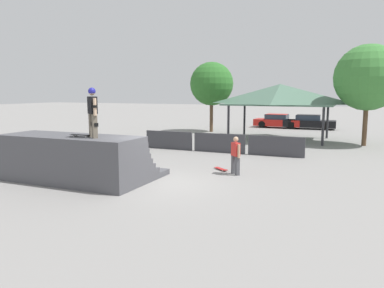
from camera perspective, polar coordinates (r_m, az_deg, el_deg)
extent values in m
plane|color=gray|center=(13.86, -4.97, -6.02)|extent=(160.00, 160.00, 0.00)
cube|color=#4C4C51|center=(15.38, -15.69, -4.47)|extent=(5.49, 3.60, 0.22)
cube|color=#4C4C51|center=(15.02, -16.74, -3.96)|extent=(5.49, 2.76, 0.22)
cube|color=#4C4C51|center=(14.86, -17.15, -3.25)|extent=(5.49, 2.45, 0.22)
cube|color=#4C4C51|center=(14.74, -17.45, -2.48)|extent=(5.49, 2.24, 0.22)
cube|color=#4C4C51|center=(14.65, -17.68, -1.69)|extent=(5.49, 2.09, 0.22)
cube|color=#4C4C51|center=(14.58, -17.85, -0.87)|extent=(5.49, 1.98, 0.22)
cube|color=#4C4C51|center=(14.52, -17.98, -0.04)|extent=(5.49, 1.91, 0.22)
cube|color=#4C4C51|center=(14.48, -18.07, 0.80)|extent=(5.49, 1.87, 0.22)
cylinder|color=silver|center=(15.17, -15.79, 1.49)|extent=(5.38, 0.07, 0.07)
cube|color=#6B6051|center=(13.35, -14.61, 2.65)|extent=(0.22, 0.22, 0.84)
cube|color=black|center=(13.36, -14.49, 2.87)|extent=(0.24, 0.23, 0.12)
cube|color=#6B6051|center=(13.71, -15.05, 2.76)|extent=(0.22, 0.22, 0.84)
cube|color=black|center=(13.71, -14.93, 2.98)|extent=(0.24, 0.23, 0.12)
cube|color=black|center=(13.49, -14.94, 5.74)|extent=(0.50, 0.45, 0.60)
cylinder|color=beige|center=(13.22, -14.59, 5.51)|extent=(0.16, 0.16, 0.60)
cylinder|color=black|center=(13.22, -14.59, 5.56)|extent=(0.23, 0.23, 0.09)
cylinder|color=beige|center=(13.76, -15.27, 5.57)|extent=(0.16, 0.16, 0.60)
cylinder|color=black|center=(13.76, -15.27, 5.62)|extent=(0.23, 0.23, 0.09)
sphere|color=beige|center=(13.48, -15.01, 7.65)|extent=(0.23, 0.23, 0.23)
sphere|color=#232399|center=(13.48, -15.02, 7.77)|extent=(0.26, 0.26, 0.26)
cylinder|color=silver|center=(13.91, -15.55, 1.18)|extent=(0.05, 0.03, 0.05)
cylinder|color=silver|center=(13.80, -15.90, 1.12)|extent=(0.05, 0.03, 0.05)
cylinder|color=silver|center=(14.23, -17.21, 1.26)|extent=(0.05, 0.03, 0.05)
cylinder|color=silver|center=(14.12, -17.57, 1.20)|extent=(0.05, 0.03, 0.05)
cube|color=black|center=(14.01, -16.57, 1.33)|extent=(0.84, 0.22, 0.02)
cube|color=black|center=(13.77, -15.32, 1.35)|extent=(0.11, 0.20, 0.02)
cube|color=#4C4C51|center=(15.46, 6.33, -3.12)|extent=(0.20, 0.20, 0.77)
cube|color=#4C4C51|center=(15.17, 6.94, -3.34)|extent=(0.20, 0.20, 0.77)
cube|color=red|center=(15.20, 6.67, -0.80)|extent=(0.44, 0.44, 0.54)
cylinder|color=tan|center=(15.43, 6.21, -0.83)|extent=(0.14, 0.14, 0.54)
cylinder|color=tan|center=(14.99, 7.15, -1.11)|extent=(0.14, 0.14, 0.54)
sphere|color=tan|center=(15.15, 6.70, 0.73)|extent=(0.21, 0.21, 0.21)
cylinder|color=silver|center=(15.99, 5.09, -4.04)|extent=(0.06, 0.06, 0.05)
cylinder|color=silver|center=(15.91, 4.66, -4.09)|extent=(0.06, 0.06, 0.05)
cylinder|color=silver|center=(16.41, 4.14, -3.71)|extent=(0.06, 0.06, 0.05)
cylinder|color=silver|center=(16.34, 3.71, -3.76)|extent=(0.06, 0.06, 0.05)
cube|color=#B22323|center=(16.16, 4.40, -3.78)|extent=(0.77, 0.68, 0.02)
cube|color=#B22323|center=(15.84, 5.12, -3.96)|extent=(0.20, 0.22, 0.02)
cube|color=#3D3D42|center=(21.97, -3.54, 0.59)|extent=(2.94, 0.12, 1.05)
cube|color=#3D3D42|center=(20.75, 4.17, 0.15)|extent=(2.94, 0.12, 1.05)
cube|color=#3D3D42|center=(19.96, 12.67, -0.34)|extent=(2.94, 0.12, 1.05)
cylinder|color=#2D2D33|center=(25.72, 5.56, 3.18)|extent=(0.16, 0.16, 2.41)
cylinder|color=#2D2D33|center=(24.56, 19.34, 2.54)|extent=(0.16, 0.16, 2.41)
cylinder|color=#2D2D33|center=(29.63, 7.99, 3.77)|extent=(0.16, 0.16, 2.41)
cylinder|color=#2D2D33|center=(28.63, 19.94, 3.22)|extent=(0.16, 0.16, 2.41)
cube|color=#4C705B|center=(26.89, 13.22, 5.90)|extent=(7.22, 4.82, 0.10)
pyramid|color=#4C705B|center=(26.88, 13.27, 7.45)|extent=(7.08, 4.72, 1.36)
cylinder|color=brown|center=(31.42, 2.97, 4.33)|extent=(0.28, 0.28, 2.70)
sphere|color=#2D6B28|center=(31.36, 3.00, 9.15)|extent=(3.58, 3.58, 3.58)
cylinder|color=brown|center=(25.54, 24.86, 2.82)|extent=(0.28, 0.28, 2.75)
sphere|color=#3D7F38|center=(25.48, 25.24, 9.15)|extent=(4.03, 4.03, 4.03)
cylinder|color=#385B3D|center=(20.99, -7.48, -0.09)|extent=(0.52, 0.52, 0.85)
cube|color=red|center=(35.84, 12.95, 3.20)|extent=(4.35, 1.91, 0.62)
cube|color=#283342|center=(35.83, 12.80, 4.07)|extent=(2.05, 1.52, 0.46)
cube|color=red|center=(35.81, 12.82, 4.44)|extent=(1.96, 1.48, 0.04)
cylinder|color=black|center=(36.32, 15.23, 2.93)|extent=(0.65, 0.23, 0.64)
cylinder|color=black|center=(34.82, 14.73, 2.74)|extent=(0.65, 0.23, 0.64)
cylinder|color=black|center=(36.91, 11.26, 3.13)|extent=(0.65, 0.23, 0.64)
cylinder|color=black|center=(35.44, 10.60, 2.95)|extent=(0.65, 0.23, 0.64)
cube|color=black|center=(35.43, 17.45, 2.99)|extent=(4.57, 1.86, 0.62)
cube|color=#283342|center=(35.40, 17.29, 3.86)|extent=(2.14, 1.51, 0.46)
cube|color=black|center=(35.38, 17.31, 4.23)|extent=(2.04, 1.47, 0.04)
cylinder|color=black|center=(36.15, 19.71, 2.72)|extent=(0.65, 0.22, 0.64)
cylinder|color=black|center=(34.60, 19.62, 2.51)|extent=(0.65, 0.22, 0.64)
cylinder|color=black|center=(36.33, 15.36, 2.92)|extent=(0.65, 0.22, 0.64)
cylinder|color=black|center=(34.79, 15.08, 2.72)|extent=(0.65, 0.22, 0.64)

